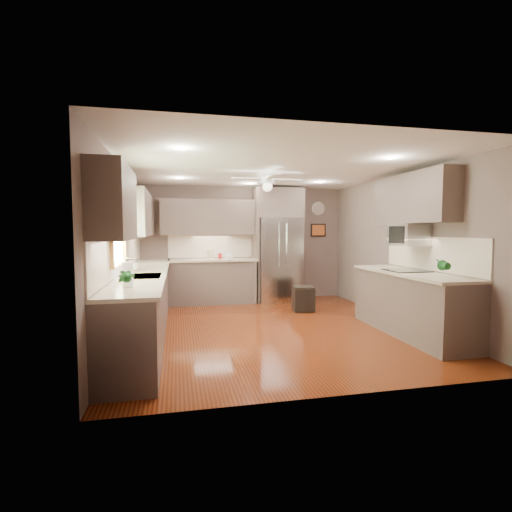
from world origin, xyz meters
name	(u,v)px	position (x,y,z in m)	size (l,w,h in m)	color
floor	(272,327)	(0.00, 0.00, 0.00)	(5.00, 5.00, 0.00)	#4B180A
ceiling	(272,169)	(0.00, 0.00, 2.50)	(5.00, 5.00, 0.00)	white
wall_back	(244,244)	(0.00, 2.50, 1.25)	(4.50, 4.50, 0.00)	#67564F
wall_front	(340,263)	(0.00, -2.50, 1.25)	(4.50, 4.50, 0.00)	#67564F
wall_left	(121,251)	(-2.25, 0.00, 1.25)	(5.00, 5.00, 0.00)	#67564F
wall_right	(400,248)	(2.25, 0.00, 1.25)	(5.00, 5.00, 0.00)	#67564F
canister_c	(210,255)	(-0.77, 2.22, 1.03)	(0.12, 0.12, 0.20)	#B9B38B
canister_d	(220,256)	(-0.57, 2.23, 1.00)	(0.08, 0.08, 0.12)	maroon
soap_bottle	(135,266)	(-2.08, 0.06, 1.02)	(0.08, 0.08, 0.17)	white
potted_plant_left	(125,277)	(-1.96, -1.83, 1.10)	(0.16, 0.11, 0.31)	#1A5C20
potted_plant_right	(443,265)	(1.93, -1.45, 1.10)	(0.17, 0.14, 0.31)	#1A5C20
bowl	(230,258)	(-0.37, 2.19, 0.96)	(0.19, 0.19, 0.05)	#B9B38B
left_run	(144,301)	(-1.95, 0.15, 0.48)	(0.65, 4.70, 1.45)	#4F4039
back_run	(213,280)	(-0.72, 2.20, 0.48)	(1.85, 0.65, 1.45)	#4F4039
uppers	(220,211)	(-0.74, 0.71, 1.87)	(4.50, 4.70, 0.95)	#4F4039
window	(117,230)	(-2.22, -0.50, 1.55)	(0.05, 1.12, 0.92)	#BFF2B2
sink	(141,278)	(-1.93, -0.50, 0.91)	(0.50, 0.70, 0.32)	silver
refrigerator	(278,247)	(0.70, 2.16, 1.19)	(1.06, 0.75, 2.45)	silver
right_run	(411,302)	(1.93, -0.80, 0.48)	(0.70, 2.20, 1.45)	#4F4039
microwave	(408,235)	(2.03, -0.55, 1.48)	(0.43, 0.55, 0.34)	silver
ceiling_fan	(267,182)	(0.00, 0.30, 2.33)	(1.18, 1.18, 0.32)	white
recessed_lights	(264,173)	(-0.04, 0.40, 2.49)	(2.84, 3.14, 0.01)	white
wall_clock	(318,208)	(1.75, 2.48, 2.05)	(0.30, 0.03, 0.30)	white
framed_print	(318,230)	(1.75, 2.48, 1.55)	(0.36, 0.03, 0.30)	black
stool	(303,299)	(0.89, 1.04, 0.24)	(0.43, 0.43, 0.47)	black
paper_towel	(128,274)	(-1.97, -1.52, 1.08)	(0.11, 0.11, 0.28)	white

